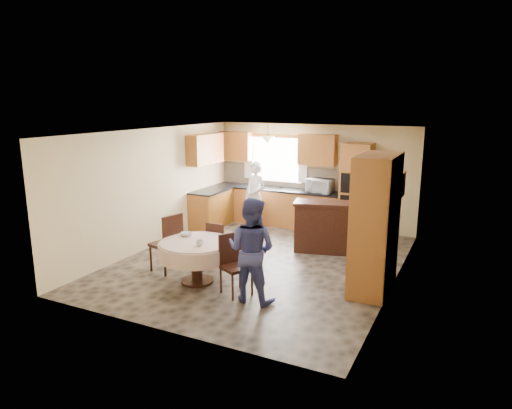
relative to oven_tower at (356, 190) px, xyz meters
The scene contains 36 objects.
floor 3.11m from the oven_tower, 113.15° to the right, with size 5.00×6.00×0.01m, color brown.
ceiling 3.26m from the oven_tower, 113.15° to the right, with size 5.00×6.00×0.01m, color white.
wall_back 1.21m from the oven_tower, 164.91° to the left, with size 5.00×0.02×2.50m, color #D6BF89.
wall_front 5.81m from the oven_tower, 101.43° to the right, with size 5.00×0.02×2.50m, color #D6BF89.
wall_left 4.54m from the oven_tower, 143.61° to the right, with size 0.02×6.00×2.50m, color #D6BF89.
wall_right 3.02m from the oven_tower, 63.35° to the right, with size 0.02×6.00×2.50m, color #D6BF89.
window 2.24m from the oven_tower, behind, with size 1.40×0.03×1.10m, color white.
curtain_left 2.97m from the oven_tower, behind, with size 0.22×0.02×1.15m, color white.
curtain_right 1.54m from the oven_tower, behind, with size 0.22×0.02×1.15m, color white.
base_cab_back 2.09m from the oven_tower, behind, with size 3.30×0.60×0.88m, color #D17537.
counter_back 2.01m from the oven_tower, behind, with size 3.30×0.64×0.04m, color black.
base_cab_left 3.52m from the oven_tower, 165.12° to the right, with size 0.60×1.20×0.88m, color #D17537.
counter_left 3.47m from the oven_tower, 165.12° to the right, with size 0.64×1.20×0.04m, color black.
backsplash 2.03m from the oven_tower, behind, with size 3.30×0.02×0.55m, color #C8AE8D.
wall_cab_left 3.31m from the oven_tower, behind, with size 0.85×0.33×0.72m, color #A65929.
wall_cab_right 1.32m from the oven_tower, behind, with size 0.90×0.33×0.72m, color #A65929.
wall_cab_side 3.70m from the oven_tower, 165.67° to the right, with size 0.33×1.20×0.72m, color #A65929.
oven_tower is the anchor object (origin of this frame).
oven_upper 0.37m from the oven_tower, 90.00° to the right, with size 0.56×0.01×0.45m, color black.
oven_lower 0.44m from the oven_tower, 90.00° to the right, with size 0.56×0.01×0.45m, color black.
pendant 2.40m from the oven_tower, behind, with size 0.36×0.36×0.18m, color beige.
sideboard 1.61m from the oven_tower, 97.31° to the right, with size 1.37×0.57×0.98m, color #3D1C10.
space_heater 2.70m from the oven_tower, 66.16° to the right, with size 0.45×0.31×0.61m, color black.
cupboard 3.24m from the oven_tower, 70.74° to the right, with size 0.59×1.17×2.24m, color #D17537.
dining_table 4.42m from the oven_tower, 112.75° to the right, with size 1.28×1.28×0.73m.
chair_left 4.58m from the oven_tower, 121.93° to the right, with size 0.57×0.57×1.08m.
chair_back 3.78m from the oven_tower, 117.53° to the right, with size 0.38×0.38×0.88m.
chair_right 4.29m from the oven_tower, 102.49° to the right, with size 0.58×0.58×0.98m.
framed_picture 2.65m from the oven_tower, 59.44° to the right, with size 0.06×0.51×0.43m.
microwave 0.86m from the oven_tower, behind, with size 0.59×0.40×0.33m, color silver.
person_sink 2.35m from the oven_tower, 162.34° to the right, with size 0.61×0.40×1.66m, color silver.
person_dining 4.33m from the oven_tower, 97.08° to the right, with size 0.80×0.62×1.64m, color #3A3F80.
bowl_sideboard 1.62m from the oven_tower, 113.10° to the right, with size 0.23×0.23×0.06m, color #B2B2B2.
bottle_sideboard 1.52m from the oven_tower, 78.75° to the right, with size 0.12×0.12×0.30m, color silver.
cup_table 4.50m from the oven_tower, 109.79° to the right, with size 0.12×0.12×0.09m, color #B2B2B2.
bowl_table 4.37m from the oven_tower, 117.80° to the right, with size 0.20×0.20×0.06m, color #B2B2B2.
Camera 1 is at (3.60, -7.53, 3.05)m, focal length 32.00 mm.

